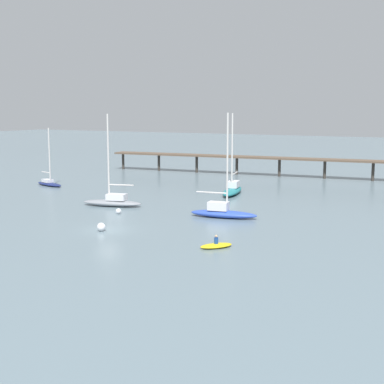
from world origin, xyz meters
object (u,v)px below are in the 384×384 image
at_px(sailboat_gray, 113,200).
at_px(dinghy_yellow, 216,245).
at_px(sailboat_teal, 232,189).
at_px(pier, 343,156).
at_px(sailboat_blue, 223,211).
at_px(mooring_buoy_far, 118,211).
at_px(mooring_buoy_inner, 101,227).
at_px(sailboat_navy, 49,182).

relative_size(sailboat_gray, dinghy_yellow, 3.54).
bearing_deg(sailboat_teal, dinghy_yellow, -68.20).
bearing_deg(sailboat_gray, pier, 65.04).
relative_size(sailboat_blue, sailboat_teal, 1.02).
height_order(pier, dinghy_yellow, pier).
bearing_deg(mooring_buoy_far, dinghy_yellow, -27.40).
relative_size(sailboat_teal, mooring_buoy_inner, 13.75).
height_order(sailboat_teal, sailboat_gray, sailboat_gray).
bearing_deg(sailboat_teal, sailboat_gray, -118.95).
distance_m(sailboat_blue, sailboat_teal, 17.37).
height_order(sailboat_blue, sailboat_navy, sailboat_blue).
bearing_deg(mooring_buoy_inner, sailboat_navy, 141.01).
bearing_deg(sailboat_teal, sailboat_navy, -168.33).
xyz_separation_m(mooring_buoy_inner, mooring_buoy_far, (-3.89, 8.23, -0.09)).
height_order(pier, sailboat_blue, sailboat_blue).
height_order(sailboat_gray, mooring_buoy_far, sailboat_gray).
bearing_deg(dinghy_yellow, mooring_buoy_far, 152.60).
xyz_separation_m(sailboat_blue, dinghy_yellow, (5.30, -12.47, -0.56)).
relative_size(pier, mooring_buoy_far, 102.35).
xyz_separation_m(pier, dinghy_yellow, (1.76, -52.62, -3.84)).
bearing_deg(dinghy_yellow, sailboat_blue, 113.03).
relative_size(sailboat_blue, sailboat_navy, 1.28).
distance_m(sailboat_gray, mooring_buoy_inner, 14.22).
bearing_deg(mooring_buoy_far, pier, 71.12).
xyz_separation_m(sailboat_navy, dinghy_yellow, (40.38, -22.74, -0.36)).
xyz_separation_m(sailboat_blue, mooring_buoy_inner, (-7.59, -12.00, -0.35)).
height_order(mooring_buoy_inner, mooring_buoy_far, mooring_buoy_inner).
xyz_separation_m(sailboat_teal, mooring_buoy_far, (-5.31, -20.00, -0.44)).
distance_m(pier, sailboat_blue, 40.44).
distance_m(sailboat_teal, mooring_buoy_far, 20.70).
bearing_deg(sailboat_teal, mooring_buoy_inner, -92.86).
xyz_separation_m(sailboat_gray, mooring_buoy_far, (3.64, -3.83, -0.39)).
relative_size(sailboat_teal, sailboat_gray, 1.00).
distance_m(sailboat_blue, mooring_buoy_far, 12.09).
relative_size(sailboat_gray, mooring_buoy_inner, 13.75).
bearing_deg(sailboat_navy, mooring_buoy_far, -30.74).
bearing_deg(pier, sailboat_blue, -95.04).
distance_m(pier, sailboat_navy, 48.96).
bearing_deg(sailboat_blue, mooring_buoy_far, -161.82).
xyz_separation_m(pier, sailboat_blue, (-3.54, -40.15, -3.29)).
height_order(sailboat_blue, mooring_buoy_far, sailboat_blue).
bearing_deg(sailboat_blue, mooring_buoy_inner, -122.32).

